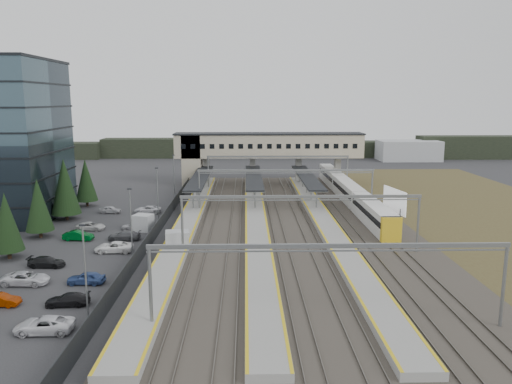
{
  "coord_description": "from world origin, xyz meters",
  "views": [
    {
      "loc": [
        5.51,
        -65.18,
        18.17
      ],
      "look_at": [
        7.11,
        11.3,
        4.0
      ],
      "focal_mm": 35.0,
      "sensor_mm": 36.0,
      "label": 1
    }
  ],
  "objects_px": {
    "relay_cabin_far": "(143,223)",
    "billboard": "(394,202)",
    "footbridge": "(256,148)",
    "train": "(349,192)",
    "relay_cabin_near": "(177,240)"
  },
  "relations": [
    {
      "from": "train",
      "to": "billboard",
      "type": "height_order",
      "value": "billboard"
    },
    {
      "from": "train",
      "to": "billboard",
      "type": "xyz_separation_m",
      "value": [
        2.56,
        -18.92,
        2.11
      ]
    },
    {
      "from": "footbridge",
      "to": "billboard",
      "type": "height_order",
      "value": "footbridge"
    },
    {
      "from": "billboard",
      "to": "train",
      "type": "bearing_deg",
      "value": 97.72
    },
    {
      "from": "relay_cabin_far",
      "to": "train",
      "type": "xyz_separation_m",
      "value": [
        32.96,
        19.13,
        0.7
      ]
    },
    {
      "from": "train",
      "to": "footbridge",
      "type": "bearing_deg",
      "value": 129.78
    },
    {
      "from": "footbridge",
      "to": "train",
      "type": "relative_size",
      "value": 0.75
    },
    {
      "from": "relay_cabin_far",
      "to": "footbridge",
      "type": "xyz_separation_m",
      "value": [
        16.67,
        38.7,
        6.78
      ]
    },
    {
      "from": "footbridge",
      "to": "billboard",
      "type": "xyz_separation_m",
      "value": [
        18.86,
        -38.49,
        -3.97
      ]
    },
    {
      "from": "relay_cabin_near",
      "to": "relay_cabin_far",
      "type": "xyz_separation_m",
      "value": [
        -6.04,
        9.23,
        -0.02
      ]
    },
    {
      "from": "train",
      "to": "billboard",
      "type": "bearing_deg",
      "value": -82.28
    },
    {
      "from": "relay_cabin_near",
      "to": "footbridge",
      "type": "relative_size",
      "value": 0.08
    },
    {
      "from": "relay_cabin_far",
      "to": "billboard",
      "type": "bearing_deg",
      "value": 0.35
    },
    {
      "from": "relay_cabin_far",
      "to": "billboard",
      "type": "height_order",
      "value": "billboard"
    },
    {
      "from": "relay_cabin_far",
      "to": "billboard",
      "type": "xyz_separation_m",
      "value": [
        35.53,
        0.21,
        2.81
      ]
    }
  ]
}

